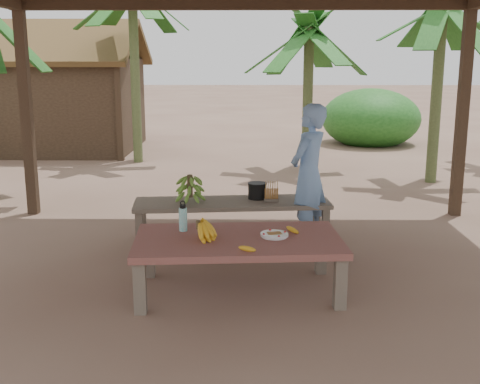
{
  "coord_description": "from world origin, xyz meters",
  "views": [
    {
      "loc": [
        0.06,
        -5.44,
        2.04
      ],
      "look_at": [
        -0.02,
        0.08,
        0.8
      ],
      "focal_mm": 45.0,
      "sensor_mm": 36.0,
      "label": 1
    }
  ],
  "objects_px": {
    "work_table": "(238,245)",
    "woman": "(309,174)",
    "plate": "(274,235)",
    "bench": "(232,206)",
    "ripe_banana_bunch": "(198,229)",
    "cooking_pot": "(257,191)",
    "water_flask": "(183,218)"
  },
  "relations": [
    {
      "from": "plate",
      "to": "woman",
      "type": "distance_m",
      "value": 1.59
    },
    {
      "from": "ripe_banana_bunch",
      "to": "water_flask",
      "type": "distance_m",
      "value": 0.3
    },
    {
      "from": "bench",
      "to": "woman",
      "type": "xyz_separation_m",
      "value": [
        0.85,
        -0.04,
        0.38
      ]
    },
    {
      "from": "ripe_banana_bunch",
      "to": "cooking_pot",
      "type": "xyz_separation_m",
      "value": [
        0.54,
        1.74,
        -0.05
      ]
    },
    {
      "from": "water_flask",
      "to": "woman",
      "type": "relative_size",
      "value": 0.18
    },
    {
      "from": "bench",
      "to": "cooking_pot",
      "type": "distance_m",
      "value": 0.34
    },
    {
      "from": "work_table",
      "to": "woman",
      "type": "bearing_deg",
      "value": 59.51
    },
    {
      "from": "bench",
      "to": "plate",
      "type": "relative_size",
      "value": 9.15
    },
    {
      "from": "ripe_banana_bunch",
      "to": "plate",
      "type": "bearing_deg",
      "value": 6.23
    },
    {
      "from": "ripe_banana_bunch",
      "to": "plate",
      "type": "height_order",
      "value": "ripe_banana_bunch"
    },
    {
      "from": "plate",
      "to": "cooking_pot",
      "type": "distance_m",
      "value": 1.67
    },
    {
      "from": "work_table",
      "to": "cooking_pot",
      "type": "relative_size",
      "value": 8.9
    },
    {
      "from": "ripe_banana_bunch",
      "to": "cooking_pot",
      "type": "height_order",
      "value": "ripe_banana_bunch"
    },
    {
      "from": "water_flask",
      "to": "ripe_banana_bunch",
      "type": "bearing_deg",
      "value": -57.88
    },
    {
      "from": "woman",
      "to": "bench",
      "type": "bearing_deg",
      "value": -59.02
    },
    {
      "from": "plate",
      "to": "woman",
      "type": "height_order",
      "value": "woman"
    },
    {
      "from": "woman",
      "to": "plate",
      "type": "bearing_deg",
      "value": 17.4
    },
    {
      "from": "plate",
      "to": "water_flask",
      "type": "xyz_separation_m",
      "value": [
        -0.82,
        0.18,
        0.1
      ]
    },
    {
      "from": "work_table",
      "to": "bench",
      "type": "relative_size",
      "value": 0.83
    },
    {
      "from": "bench",
      "to": "woman",
      "type": "relative_size",
      "value": 1.45
    },
    {
      "from": "cooking_pot",
      "to": "plate",
      "type": "bearing_deg",
      "value": -85.73
    },
    {
      "from": "work_table",
      "to": "ripe_banana_bunch",
      "type": "xyz_separation_m",
      "value": [
        -0.34,
        -0.04,
        0.16
      ]
    },
    {
      "from": "work_table",
      "to": "bench",
      "type": "distance_m",
      "value": 1.58
    },
    {
      "from": "water_flask",
      "to": "woman",
      "type": "distance_m",
      "value": 1.83
    },
    {
      "from": "bench",
      "to": "plate",
      "type": "bearing_deg",
      "value": -80.53
    },
    {
      "from": "plate",
      "to": "cooking_pot",
      "type": "relative_size",
      "value": 1.17
    },
    {
      "from": "bench",
      "to": "water_flask",
      "type": "height_order",
      "value": "water_flask"
    },
    {
      "from": "work_table",
      "to": "plate",
      "type": "height_order",
      "value": "plate"
    },
    {
      "from": "ripe_banana_bunch",
      "to": "woman",
      "type": "relative_size",
      "value": 0.19
    },
    {
      "from": "bench",
      "to": "water_flask",
      "type": "bearing_deg",
      "value": -112.1
    },
    {
      "from": "bench",
      "to": "ripe_banana_bunch",
      "type": "bearing_deg",
      "value": -104.26
    },
    {
      "from": "cooking_pot",
      "to": "woman",
      "type": "xyz_separation_m",
      "value": [
        0.57,
        -0.17,
        0.24
      ]
    }
  ]
}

